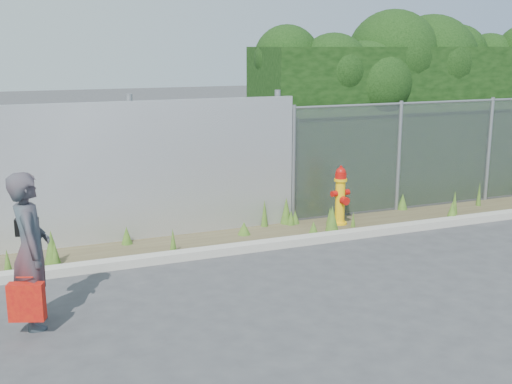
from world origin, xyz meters
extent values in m
plane|color=#38393B|center=(0.00, 0.00, 0.00)|extent=(80.00, 80.00, 0.00)
cube|color=#A3A093|center=(0.00, 1.80, 0.06)|extent=(16.00, 0.22, 0.12)
cube|color=#494029|center=(0.00, 2.40, 0.01)|extent=(16.00, 1.20, 0.01)
cone|color=#365D1C|center=(-3.02, 2.15, 0.19)|extent=(0.13, 0.13, 0.38)
cone|color=#365D1C|center=(3.99, 2.32, 0.22)|extent=(0.13, 0.13, 0.44)
cone|color=#365D1C|center=(4.84, 2.66, 0.23)|extent=(0.09, 0.09, 0.47)
cone|color=#365D1C|center=(-3.64, 2.09, 0.17)|extent=(0.12, 0.12, 0.35)
cone|color=#365D1C|center=(3.32, 2.98, 0.15)|extent=(0.20, 0.20, 0.31)
cone|color=#365D1C|center=(-1.90, 2.78, 0.15)|extent=(0.18, 0.18, 0.29)
cone|color=#365D1C|center=(0.88, 2.91, 0.23)|extent=(0.20, 0.20, 0.47)
cone|color=#365D1C|center=(0.47, 2.89, 0.24)|extent=(0.12, 0.12, 0.47)
cone|color=#365D1C|center=(1.02, 2.84, 0.12)|extent=(0.16, 0.16, 0.24)
cone|color=#365D1C|center=(-3.05, 2.22, 0.26)|extent=(0.24, 0.24, 0.51)
cone|color=#365D1C|center=(3.64, 1.96, 0.18)|extent=(0.21, 0.21, 0.35)
cone|color=#365D1C|center=(0.92, 2.80, 0.13)|extent=(0.14, 0.14, 0.27)
cone|color=#365D1C|center=(1.55, 2.56, 0.16)|extent=(0.13, 0.13, 0.31)
cone|color=#365D1C|center=(-0.03, 2.56, 0.11)|extent=(0.22, 0.22, 0.22)
cone|color=#365D1C|center=(1.84, 2.29, 0.13)|extent=(0.08, 0.08, 0.27)
cone|color=#365D1C|center=(0.98, 2.07, 0.13)|extent=(0.19, 0.19, 0.25)
cone|color=#365D1C|center=(1.40, 2.22, 0.22)|extent=(0.23, 0.23, 0.43)
cone|color=#365D1C|center=(-1.35, 2.07, 0.20)|extent=(0.11, 0.11, 0.39)
cube|color=#BBBDC3|center=(-3.25, 3.00, 1.10)|extent=(8.50, 0.08, 2.20)
cylinder|color=gray|center=(-1.70, 3.12, 1.15)|extent=(0.10, 0.10, 2.30)
cylinder|color=gray|center=(0.80, 3.12, 1.15)|extent=(0.10, 0.10, 2.30)
cube|color=gray|center=(4.25, 3.00, 1.00)|extent=(6.50, 0.03, 2.00)
cylinder|color=gray|center=(4.25, 3.00, 2.00)|extent=(6.50, 0.04, 0.04)
cylinder|color=gray|center=(1.05, 3.00, 1.02)|extent=(0.07, 0.07, 2.05)
cylinder|color=gray|center=(3.20, 3.00, 1.02)|extent=(0.07, 0.07, 2.05)
cylinder|color=gray|center=(5.30, 3.00, 1.02)|extent=(0.07, 0.07, 2.05)
cube|color=black|center=(4.55, 4.00, 1.50)|extent=(7.30, 1.60, 3.00)
sphere|color=black|center=(1.48, 4.23, 2.79)|extent=(1.23, 1.23, 1.23)
sphere|color=black|center=(2.23, 3.80, 2.59)|extent=(1.35, 1.35, 1.35)
sphere|color=black|center=(3.07, 3.84, 2.33)|extent=(1.63, 1.63, 1.63)
sphere|color=black|center=(3.68, 4.04, 2.82)|extent=(1.80, 1.80, 1.80)
sphere|color=black|center=(4.62, 4.08, 2.70)|extent=(1.88, 1.88, 1.88)
sphere|color=black|center=(5.42, 4.29, 2.83)|extent=(1.26, 1.26, 1.26)
sphere|color=black|center=(6.26, 4.27, 2.68)|extent=(1.21, 1.21, 1.21)
cylinder|color=yellow|center=(1.72, 2.53, 0.03)|extent=(0.26, 0.26, 0.05)
cylinder|color=yellow|center=(1.72, 2.53, 0.39)|extent=(0.16, 0.16, 0.78)
cylinder|color=yellow|center=(1.72, 2.53, 0.80)|extent=(0.22, 0.22, 0.05)
cylinder|color=#B20F0A|center=(1.72, 2.53, 0.86)|extent=(0.19, 0.19, 0.09)
sphere|color=#B20F0A|center=(1.72, 2.53, 0.93)|extent=(0.17, 0.17, 0.17)
cylinder|color=#B20F0A|center=(1.72, 2.53, 1.02)|extent=(0.05, 0.05, 0.05)
cylinder|color=#B20F0A|center=(1.59, 2.53, 0.57)|extent=(0.09, 0.10, 0.10)
cylinder|color=#B20F0A|center=(1.85, 2.53, 0.57)|extent=(0.09, 0.10, 0.10)
cylinder|color=#B20F0A|center=(1.72, 2.41, 0.46)|extent=(0.14, 0.11, 0.14)
imported|color=#0F565F|center=(-3.40, 0.26, 0.86)|extent=(0.42, 0.64, 1.73)
cube|color=#A3090D|center=(-3.49, -0.01, 0.39)|extent=(0.37, 0.14, 0.41)
cylinder|color=#A3090D|center=(-3.49, -0.01, 0.66)|extent=(0.18, 0.02, 0.02)
cube|color=black|center=(-3.41, 0.41, 1.09)|extent=(0.25, 0.10, 0.19)
camera|label=1|loc=(-3.66, -6.77, 3.02)|focal=45.00mm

